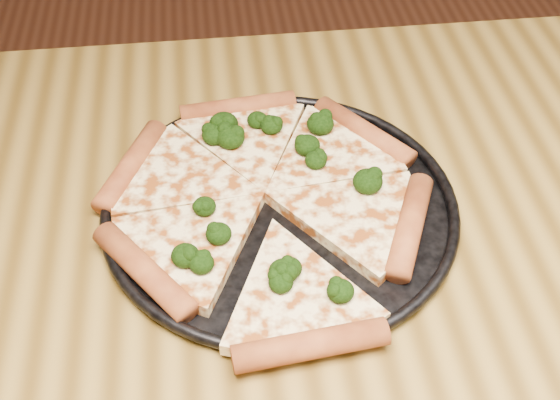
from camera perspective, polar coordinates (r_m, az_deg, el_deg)
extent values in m
cube|color=olive|center=(0.64, 11.60, -10.05)|extent=(1.20, 0.90, 0.04)
cylinder|color=black|center=(0.69, 0.00, -0.77)|extent=(0.32, 0.32, 0.01)
torus|color=black|center=(0.69, 0.00, -0.36)|extent=(0.33, 0.33, 0.01)
cylinder|color=#AD592B|center=(0.76, 6.54, 5.31)|extent=(0.09, 0.11, 0.02)
cylinder|color=#AD592B|center=(0.79, -3.29, 7.19)|extent=(0.13, 0.04, 0.02)
cylinder|color=#AD592B|center=(0.73, -11.51, 2.63)|extent=(0.07, 0.12, 0.02)
cylinder|color=#AD592B|center=(0.63, -10.53, -5.44)|extent=(0.09, 0.11, 0.02)
cylinder|color=#AD592B|center=(0.58, 2.41, -11.21)|extent=(0.13, 0.04, 0.02)
cylinder|color=#AD592B|center=(0.67, 10.07, -1.99)|extent=(0.07, 0.12, 0.02)
ellipsoid|color=black|center=(0.61, 0.26, -5.60)|extent=(0.02, 0.02, 0.02)
ellipsoid|color=black|center=(0.71, 2.81, 3.12)|extent=(0.02, 0.02, 0.02)
ellipsoid|color=black|center=(0.75, -0.67, 5.87)|extent=(0.02, 0.02, 0.02)
ellipsoid|color=black|center=(0.75, -4.41, 5.91)|extent=(0.03, 0.03, 0.02)
ellipsoid|color=black|center=(0.64, -4.80, -2.63)|extent=(0.02, 0.02, 0.02)
ellipsoid|color=black|center=(0.60, 4.73, -7.08)|extent=(0.02, 0.02, 0.02)
ellipsoid|color=black|center=(0.60, 0.07, -6.43)|extent=(0.02, 0.02, 0.02)
ellipsoid|color=black|center=(0.73, 2.14, 4.28)|extent=(0.03, 0.03, 0.02)
ellipsoid|color=black|center=(0.74, -5.14, 5.09)|extent=(0.03, 0.03, 0.02)
ellipsoid|color=black|center=(0.76, -1.77, 6.25)|extent=(0.02, 0.02, 0.02)
ellipsoid|color=black|center=(0.67, -5.90, -0.50)|extent=(0.02, 0.02, 0.02)
ellipsoid|color=black|center=(0.62, -6.13, -4.91)|extent=(0.02, 0.02, 0.02)
ellipsoid|color=black|center=(0.61, 0.73, -5.32)|extent=(0.02, 0.02, 0.02)
ellipsoid|color=black|center=(0.75, 3.16, 5.95)|extent=(0.03, 0.03, 0.02)
ellipsoid|color=black|center=(0.63, -7.39, -4.31)|extent=(0.02, 0.02, 0.02)
ellipsoid|color=black|center=(0.69, 6.85, 1.45)|extent=(0.03, 0.03, 0.02)
ellipsoid|color=black|center=(0.73, -3.88, 4.91)|extent=(0.03, 0.03, 0.02)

